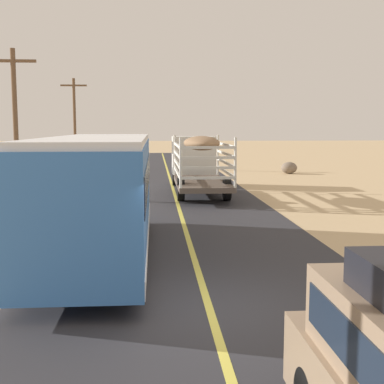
% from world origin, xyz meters
% --- Properties ---
extents(ground_plane, '(240.00, 240.00, 0.00)m').
position_xyz_m(ground_plane, '(0.00, 0.00, 0.00)').
color(ground_plane, tan).
extents(road_surface, '(8.00, 120.00, 0.02)m').
position_xyz_m(road_surface, '(0.00, 0.00, 0.01)').
color(road_surface, '#2D2D33').
rests_on(road_surface, ground).
extents(road_centre_line, '(0.16, 117.60, 0.00)m').
position_xyz_m(road_centre_line, '(0.00, 0.00, 0.02)').
color(road_centre_line, '#D8CC4C').
rests_on(road_centre_line, road_surface).
extents(livestock_truck, '(2.53, 9.70, 3.02)m').
position_xyz_m(livestock_truck, '(1.29, 19.08, 1.79)').
color(livestock_truck, silver).
rests_on(livestock_truck, road_surface).
extents(bus, '(2.54, 10.00, 3.21)m').
position_xyz_m(bus, '(-2.47, 4.17, 1.75)').
color(bus, '#3872C6').
rests_on(bus, road_surface).
extents(power_pole_mid, '(2.20, 0.24, 7.24)m').
position_xyz_m(power_pole_mid, '(-7.80, 16.56, 3.90)').
color(power_pole_mid, brown).
rests_on(power_pole_mid, ground).
extents(power_pole_far, '(2.20, 0.24, 7.56)m').
position_xyz_m(power_pole_far, '(-7.80, 35.81, 4.06)').
color(power_pole_far, brown).
rests_on(power_pole_far, ground).
extents(boulder_near_shoulder, '(1.18, 1.09, 0.87)m').
position_xyz_m(boulder_near_shoulder, '(9.01, 28.56, 0.44)').
color(boulder_near_shoulder, '#756656').
rests_on(boulder_near_shoulder, ground).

